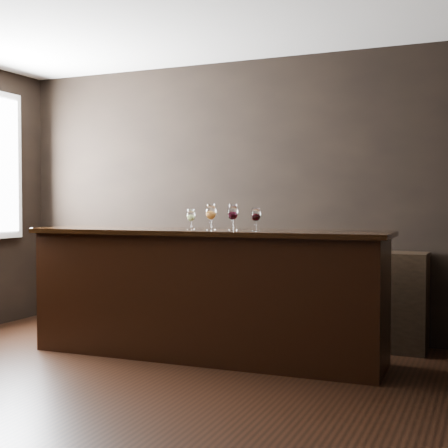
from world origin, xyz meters
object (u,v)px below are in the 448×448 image
at_px(glass_white, 191,216).
at_px(bar_counter, 205,296).
at_px(glass_red_b, 256,215).
at_px(glass_amber, 211,213).
at_px(back_bar_shelf, 293,295).
at_px(glass_red_a, 233,213).

bearing_deg(glass_white, bar_counter, 7.38).
bearing_deg(glass_red_b, glass_amber, -176.47).
bearing_deg(back_bar_shelf, glass_white, -125.48).
height_order(glass_white, glass_red_a, glass_red_a).
distance_m(back_bar_shelf, glass_white, 1.37).
bearing_deg(glass_red_a, back_bar_shelf, 74.42).
xyz_separation_m(glass_amber, glass_red_a, (0.20, 0.00, -0.00)).
height_order(glass_amber, glass_red_b, glass_amber).
xyz_separation_m(glass_white, glass_amber, (0.19, -0.01, 0.03)).
bearing_deg(glass_amber, glass_red_b, 3.53).
bearing_deg(glass_amber, glass_white, 177.67).
distance_m(bar_counter, glass_white, 0.70).
relative_size(back_bar_shelf, glass_red_a, 11.57).
height_order(back_bar_shelf, glass_white, glass_white).
relative_size(glass_white, glass_red_a, 0.81).
height_order(bar_counter, glass_amber, glass_amber).
relative_size(bar_counter, glass_white, 17.66).
bearing_deg(glass_red_b, glass_red_a, -173.65).
bearing_deg(glass_white, back_bar_shelf, 54.52).
relative_size(bar_counter, glass_red_a, 14.25).
relative_size(glass_amber, glass_red_a, 1.02).
xyz_separation_m(bar_counter, glass_red_b, (0.47, 0.00, 0.70)).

